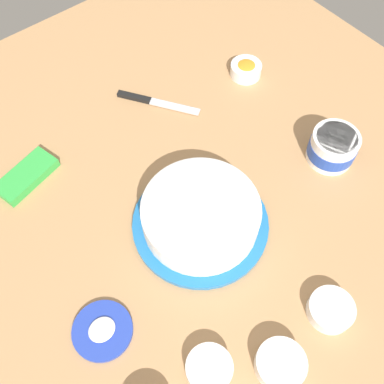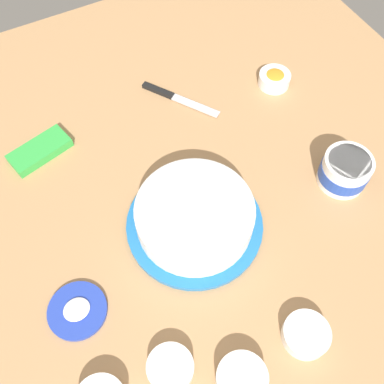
{
  "view_description": "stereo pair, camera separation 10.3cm",
  "coord_description": "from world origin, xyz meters",
  "px_view_note": "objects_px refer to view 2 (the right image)",
  "views": [
    {
      "loc": [
        0.35,
        0.45,
        0.92
      ],
      "look_at": [
        0.01,
        0.03,
        0.04
      ],
      "focal_mm": 41.35,
      "sensor_mm": 36.0,
      "label": 1
    },
    {
      "loc": [
        0.26,
        0.5,
        0.92
      ],
      "look_at": [
        0.01,
        0.03,
        0.04
      ],
      "focal_mm": 41.35,
      "sensor_mm": 36.0,
      "label": 2
    }
  ],
  "objects_px": {
    "frosting_tub": "(345,170)",
    "sprinkle_bowl_green": "(170,368)",
    "frosted_cake": "(195,217)",
    "sprinkle_bowl_rainbow": "(242,379)",
    "spreading_knife": "(173,97)",
    "sprinkle_bowl_orange": "(274,79)",
    "sprinkle_bowl_yellow": "(306,335)",
    "candy_box_lower": "(40,151)",
    "frosting_tub_lid": "(77,310)"
  },
  "relations": [
    {
      "from": "frosting_tub",
      "to": "candy_box_lower",
      "type": "height_order",
      "value": "frosting_tub"
    },
    {
      "from": "frosting_tub",
      "to": "sprinkle_bowl_rainbow",
      "type": "bearing_deg",
      "value": 31.62
    },
    {
      "from": "frosted_cake",
      "to": "sprinkle_bowl_orange",
      "type": "distance_m",
      "value": 0.5
    },
    {
      "from": "sprinkle_bowl_rainbow",
      "to": "sprinkle_bowl_green",
      "type": "bearing_deg",
      "value": -36.04
    },
    {
      "from": "sprinkle_bowl_orange",
      "to": "frosting_tub_lid",
      "type": "bearing_deg",
      "value": 26.32
    },
    {
      "from": "frosted_cake",
      "to": "sprinkle_bowl_orange",
      "type": "relative_size",
      "value": 3.56
    },
    {
      "from": "sprinkle_bowl_green",
      "to": "frosting_tub",
      "type": "bearing_deg",
      "value": -160.61
    },
    {
      "from": "sprinkle_bowl_orange",
      "to": "sprinkle_bowl_green",
      "type": "distance_m",
      "value": 0.81
    },
    {
      "from": "candy_box_lower",
      "to": "sprinkle_bowl_yellow",
      "type": "bearing_deg",
      "value": 101.03
    },
    {
      "from": "frosted_cake",
      "to": "frosting_tub_lid",
      "type": "bearing_deg",
      "value": 11.39
    },
    {
      "from": "sprinkle_bowl_green",
      "to": "candy_box_lower",
      "type": "height_order",
      "value": "sprinkle_bowl_green"
    },
    {
      "from": "frosted_cake",
      "to": "frosting_tub",
      "type": "bearing_deg",
      "value": 171.51
    },
    {
      "from": "frosted_cake",
      "to": "frosting_tub_lid",
      "type": "relative_size",
      "value": 2.53
    },
    {
      "from": "sprinkle_bowl_orange",
      "to": "sprinkle_bowl_yellow",
      "type": "xyz_separation_m",
      "value": [
        0.33,
        0.62,
        -0.0
      ]
    },
    {
      "from": "frosting_tub",
      "to": "sprinkle_bowl_orange",
      "type": "relative_size",
      "value": 1.34
    },
    {
      "from": "candy_box_lower",
      "to": "frosted_cake",
      "type": "bearing_deg",
      "value": 109.94
    },
    {
      "from": "frosting_tub_lid",
      "to": "sprinkle_bowl_green",
      "type": "distance_m",
      "value": 0.23
    },
    {
      "from": "sprinkle_bowl_yellow",
      "to": "candy_box_lower",
      "type": "relative_size",
      "value": 0.62
    },
    {
      "from": "frosted_cake",
      "to": "sprinkle_bowl_yellow",
      "type": "bearing_deg",
      "value": 103.58
    },
    {
      "from": "frosting_tub_lid",
      "to": "sprinkle_bowl_orange",
      "type": "height_order",
      "value": "sprinkle_bowl_orange"
    },
    {
      "from": "sprinkle_bowl_yellow",
      "to": "sprinkle_bowl_green",
      "type": "xyz_separation_m",
      "value": [
        0.27,
        -0.07,
        0.0
      ]
    },
    {
      "from": "spreading_knife",
      "to": "sprinkle_bowl_orange",
      "type": "distance_m",
      "value": 0.29
    },
    {
      "from": "sprinkle_bowl_orange",
      "to": "sprinkle_bowl_rainbow",
      "type": "xyz_separation_m",
      "value": [
        0.49,
        0.63,
        -0.0
      ]
    },
    {
      "from": "sprinkle_bowl_rainbow",
      "to": "candy_box_lower",
      "type": "height_order",
      "value": "sprinkle_bowl_rainbow"
    },
    {
      "from": "sprinkle_bowl_orange",
      "to": "candy_box_lower",
      "type": "relative_size",
      "value": 0.57
    },
    {
      "from": "spreading_knife",
      "to": "sprinkle_bowl_yellow",
      "type": "relative_size",
      "value": 2.18
    },
    {
      "from": "frosting_tub_lid",
      "to": "sprinkle_bowl_rainbow",
      "type": "height_order",
      "value": "sprinkle_bowl_rainbow"
    },
    {
      "from": "frosting_tub",
      "to": "candy_box_lower",
      "type": "xyz_separation_m",
      "value": [
        0.63,
        -0.42,
        -0.03
      ]
    },
    {
      "from": "candy_box_lower",
      "to": "frosting_tub_lid",
      "type": "bearing_deg",
      "value": 67.82
    },
    {
      "from": "spreading_knife",
      "to": "sprinkle_bowl_orange",
      "type": "height_order",
      "value": "sprinkle_bowl_orange"
    },
    {
      "from": "frosted_cake",
      "to": "sprinkle_bowl_green",
      "type": "xyz_separation_m",
      "value": [
        0.19,
        0.25,
        -0.03
      ]
    },
    {
      "from": "sprinkle_bowl_rainbow",
      "to": "sprinkle_bowl_orange",
      "type": "bearing_deg",
      "value": -127.78
    },
    {
      "from": "frosting_tub",
      "to": "sprinkle_bowl_green",
      "type": "distance_m",
      "value": 0.6
    },
    {
      "from": "spreading_knife",
      "to": "candy_box_lower",
      "type": "height_order",
      "value": "candy_box_lower"
    },
    {
      "from": "candy_box_lower",
      "to": "spreading_knife",
      "type": "bearing_deg",
      "value": 167.3
    },
    {
      "from": "frosting_tub_lid",
      "to": "candy_box_lower",
      "type": "bearing_deg",
      "value": -97.79
    },
    {
      "from": "frosting_tub_lid",
      "to": "sprinkle_bowl_yellow",
      "type": "height_order",
      "value": "sprinkle_bowl_yellow"
    },
    {
      "from": "sprinkle_bowl_green",
      "to": "sprinkle_bowl_yellow",
      "type": "bearing_deg",
      "value": 165.29
    },
    {
      "from": "frosting_tub_lid",
      "to": "sprinkle_bowl_green",
      "type": "xyz_separation_m",
      "value": [
        -0.12,
        0.19,
        0.01
      ]
    },
    {
      "from": "frosted_cake",
      "to": "sprinkle_bowl_rainbow",
      "type": "bearing_deg",
      "value": 76.99
    },
    {
      "from": "sprinkle_bowl_green",
      "to": "candy_box_lower",
      "type": "xyz_separation_m",
      "value": [
        0.06,
        -0.62,
        -0.01
      ]
    },
    {
      "from": "frosted_cake",
      "to": "sprinkle_bowl_green",
      "type": "distance_m",
      "value": 0.32
    },
    {
      "from": "sprinkle_bowl_yellow",
      "to": "candy_box_lower",
      "type": "height_order",
      "value": "sprinkle_bowl_yellow"
    },
    {
      "from": "frosting_tub",
      "to": "spreading_knife",
      "type": "relative_size",
      "value": 0.57
    },
    {
      "from": "frosting_tub",
      "to": "sprinkle_bowl_green",
      "type": "bearing_deg",
      "value": 19.39
    },
    {
      "from": "spreading_knife",
      "to": "candy_box_lower",
      "type": "distance_m",
      "value": 0.38
    },
    {
      "from": "frosting_tub_lid",
      "to": "candy_box_lower",
      "type": "xyz_separation_m",
      "value": [
        -0.06,
        -0.43,
        0.01
      ]
    },
    {
      "from": "frosting_tub",
      "to": "sprinkle_bowl_yellow",
      "type": "bearing_deg",
      "value": 42.08
    },
    {
      "from": "frosted_cake",
      "to": "sprinkle_bowl_yellow",
      "type": "relative_size",
      "value": 3.3
    },
    {
      "from": "frosted_cake",
      "to": "sprinkle_bowl_rainbow",
      "type": "height_order",
      "value": "frosted_cake"
    }
  ]
}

